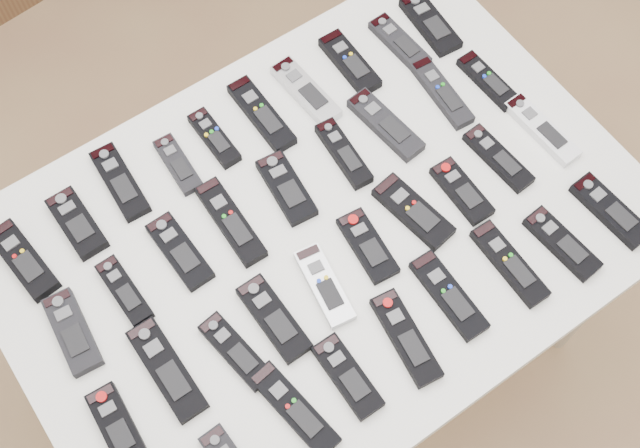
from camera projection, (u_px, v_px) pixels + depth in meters
ground at (312, 333)px, 2.30m from camera, size 4.00×4.00×0.00m
table at (320, 240)px, 1.64m from camera, size 1.25×0.88×0.78m
remote_0 at (24, 260)px, 1.54m from camera, size 0.07×0.18×0.02m
remote_1 at (77, 223)px, 1.58m from camera, size 0.06×0.15×0.02m
remote_2 at (120, 182)px, 1.62m from camera, size 0.06×0.18×0.02m
remote_3 at (178, 164)px, 1.64m from camera, size 0.05×0.14×0.02m
remote_4 at (214, 138)px, 1.66m from camera, size 0.04×0.15×0.02m
remote_5 at (262, 114)px, 1.69m from camera, size 0.05×0.19×0.02m
remote_6 at (306, 92)px, 1.71m from camera, size 0.06×0.19×0.02m
remote_7 at (350, 63)px, 1.75m from camera, size 0.06×0.17×0.02m
remote_8 at (400, 43)px, 1.77m from camera, size 0.06×0.16×0.02m
remote_9 at (430, 24)px, 1.79m from camera, size 0.08×0.18×0.02m
remote_10 at (73, 332)px, 1.48m from camera, size 0.07×0.17×0.02m
remote_11 at (124, 291)px, 1.52m from camera, size 0.05×0.15×0.02m
remote_12 at (180, 251)px, 1.55m from camera, size 0.06×0.17×0.02m
remote_13 at (231, 222)px, 1.58m from camera, size 0.06×0.20×0.02m
remote_14 at (286, 188)px, 1.61m from camera, size 0.08×0.17×0.02m
remote_15 at (344, 153)px, 1.65m from camera, size 0.06×0.17×0.02m
remote_16 at (386, 125)px, 1.68m from camera, size 0.07×0.19×0.02m
remote_17 at (442, 93)px, 1.71m from camera, size 0.06×0.19×0.02m
remote_18 at (488, 81)px, 1.73m from camera, size 0.05×0.16×0.02m
remote_19 at (117, 427)px, 1.40m from camera, size 0.06×0.16×0.02m
remote_20 at (167, 369)px, 1.45m from camera, size 0.06×0.20×0.02m
remote_21 at (236, 351)px, 1.47m from camera, size 0.07×0.17×0.02m
remote_22 at (274, 318)px, 1.49m from camera, size 0.06×0.17×0.02m
remote_23 at (324, 286)px, 1.52m from camera, size 0.08×0.17×0.02m
remote_24 at (368, 246)px, 1.56m from camera, size 0.07×0.16×0.02m
remote_25 at (413, 211)px, 1.59m from camera, size 0.09×0.18×0.02m
remote_26 at (462, 191)px, 1.61m from camera, size 0.06×0.15×0.02m
remote_27 at (498, 158)px, 1.64m from camera, size 0.06×0.17×0.02m
remote_28 at (542, 130)px, 1.67m from camera, size 0.05×0.19×0.02m
remote_31 at (295, 409)px, 1.42m from camera, size 0.08×0.20×0.02m
remote_32 at (348, 376)px, 1.44m from camera, size 0.06×0.16×0.02m
remote_33 at (406, 338)px, 1.48m from camera, size 0.08×0.19×0.02m
remote_34 at (449, 295)px, 1.51m from camera, size 0.06×0.19×0.02m
remote_35 at (509, 264)px, 1.54m from camera, size 0.05×0.19×0.02m
remote_36 at (562, 243)px, 1.56m from camera, size 0.06×0.17×0.02m
remote_37 at (610, 211)px, 1.59m from camera, size 0.06×0.18×0.02m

